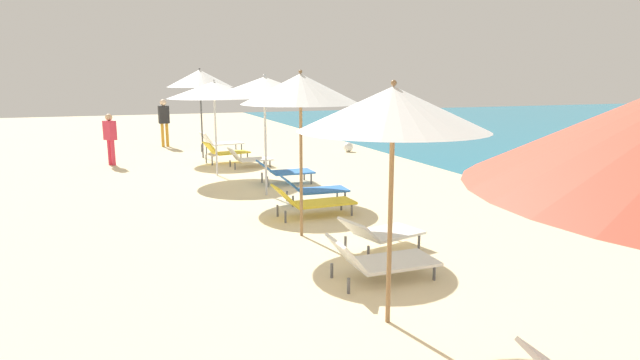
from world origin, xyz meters
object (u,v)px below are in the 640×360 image
(umbrella_third, at_px, (393,109))
(person_walking_mid, at_px, (164,118))
(lounger_third_shoreside, at_px, (380,260))
(umbrella_fourth, at_px, (301,89))
(lounger_sixth_shoreside, at_px, (249,158))
(beach_ball, at_px, (348,147))
(lounger_fifth_inland, at_px, (314,189))
(lounger_fourth_shoreside, at_px, (312,201))
(lounger_fourth_inland, at_px, (381,232))
(umbrella_farthest, at_px, (200,79))
(umbrella_fifth, at_px, (264,87))
(umbrella_sixth, at_px, (214,90))
(lounger_fifth_shoreside, at_px, (285,171))
(lounger_farthest_shoreside, at_px, (220,142))
(lounger_farthest_inland, at_px, (226,152))
(person_walking_far, at_px, (110,135))

(umbrella_third, xyz_separation_m, person_walking_mid, (-1.03, 15.69, -1.17))
(lounger_third_shoreside, height_order, umbrella_fourth, umbrella_fourth)
(lounger_sixth_shoreside, xyz_separation_m, beach_ball, (3.96, 1.91, -0.10))
(lounger_sixth_shoreside, bearing_deg, lounger_fifth_inland, -90.48)
(lounger_fourth_shoreside, xyz_separation_m, lounger_sixth_shoreside, (0.14, 5.81, -0.03))
(lounger_fourth_inland, relative_size, beach_ball, 4.00)
(lounger_fourth_shoreside, bearing_deg, lounger_third_shoreside, -96.11)
(lounger_sixth_shoreside, relative_size, beach_ball, 3.74)
(umbrella_third, height_order, lounger_fourth_shoreside, umbrella_third)
(umbrella_third, xyz_separation_m, umbrella_farthest, (-0.12, 12.41, 0.27))
(umbrella_fifth, xyz_separation_m, umbrella_sixth, (-0.61, 2.75, -0.13))
(umbrella_fifth, bearing_deg, lounger_fifth_shoreside, 55.32)
(lounger_third_shoreside, height_order, lounger_fifth_inland, lounger_third_shoreside)
(lounger_farthest_shoreside, bearing_deg, lounger_farthest_inland, -104.27)
(umbrella_fourth, bearing_deg, umbrella_third, -92.37)
(lounger_fourth_shoreside, xyz_separation_m, lounger_fifth_inland, (0.42, 1.08, -0.01))
(lounger_fifth_shoreside, bearing_deg, umbrella_fourth, -102.39)
(lounger_fourth_shoreside, bearing_deg, lounger_farthest_shoreside, 88.51)
(person_walking_mid, xyz_separation_m, beach_ball, (5.84, -3.65, -0.90))
(umbrella_fourth, bearing_deg, lounger_fifth_shoreside, 76.86)
(lounger_fifth_shoreside, relative_size, umbrella_farthest, 0.47)
(lounger_sixth_shoreside, height_order, person_walking_mid, person_walking_mid)
(lounger_farthest_shoreside, bearing_deg, lounger_fourth_inland, -96.11)
(umbrella_fourth, relative_size, beach_ball, 8.00)
(lounger_third_shoreside, relative_size, lounger_fifth_inland, 1.00)
(umbrella_third, bearing_deg, umbrella_fourth, 87.63)
(lounger_sixth_shoreside, distance_m, lounger_farthest_shoreside, 3.45)
(lounger_sixth_shoreside, relative_size, lounger_farthest_shoreside, 0.84)
(lounger_fifth_inland, relative_size, beach_ball, 4.15)
(umbrella_fifth, relative_size, umbrella_sixth, 1.05)
(umbrella_sixth, height_order, lounger_farthest_inland, umbrella_sixth)
(lounger_fifth_shoreside, bearing_deg, umbrella_fifth, -123.94)
(lounger_fourth_inland, bearing_deg, umbrella_farthest, 82.73)
(umbrella_third, bearing_deg, lounger_fifth_inland, 78.23)
(lounger_fourth_shoreside, xyz_separation_m, beach_ball, (4.10, 7.72, -0.13))
(person_walking_far, bearing_deg, lounger_farthest_inland, 132.20)
(umbrella_fifth, height_order, umbrella_farthest, umbrella_farthest)
(person_walking_mid, bearing_deg, umbrella_fifth, 177.43)
(lounger_third_shoreside, bearing_deg, umbrella_farthest, 92.80)
(lounger_third_shoreside, relative_size, person_walking_mid, 0.79)
(lounger_fourth_inland, distance_m, umbrella_fifth, 4.76)
(person_walking_far, bearing_deg, lounger_fifth_inland, 86.54)
(lounger_fifth_inland, bearing_deg, umbrella_fourth, -112.27)
(umbrella_farthest, bearing_deg, lounger_fourth_inland, -83.74)
(lounger_fourth_inland, distance_m, umbrella_sixth, 7.36)
(umbrella_fifth, height_order, lounger_fifth_shoreside, umbrella_fifth)
(lounger_fourth_shoreside, distance_m, lounger_fourth_inland, 2.20)
(beach_ball, bearing_deg, umbrella_fifth, -128.04)
(umbrella_third, relative_size, lounger_farthest_inland, 1.76)
(umbrella_sixth, bearing_deg, beach_ball, 30.03)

